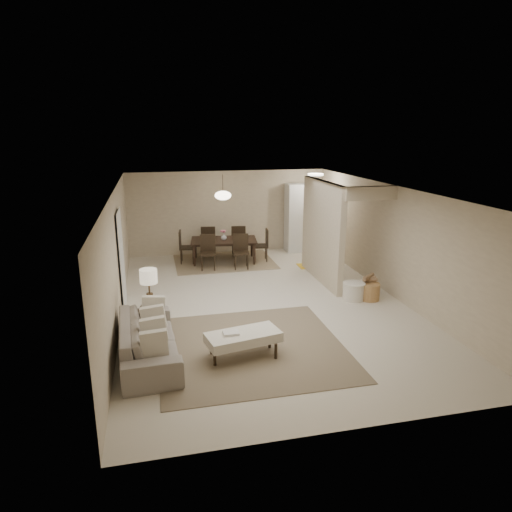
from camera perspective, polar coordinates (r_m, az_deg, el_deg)
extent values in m
plane|color=beige|center=(10.08, 0.92, -5.94)|extent=(9.00, 9.00, 0.00)
plane|color=white|center=(9.45, 0.99, 8.31)|extent=(9.00, 9.00, 0.00)
plane|color=tan|center=(14.00, -3.49, 5.49)|extent=(6.00, 0.00, 6.00)
plane|color=tan|center=(9.45, -17.00, -0.11)|extent=(0.00, 9.00, 9.00)
plane|color=tan|center=(10.79, 16.62, 1.82)|extent=(0.00, 9.00, 9.00)
cube|color=tan|center=(11.38, 8.27, 3.01)|extent=(0.15, 2.50, 2.50)
cube|color=black|center=(10.09, -16.52, -0.46)|extent=(0.04, 0.90, 2.04)
cube|color=silver|center=(14.28, 6.14, 4.81)|extent=(1.20, 0.55, 2.10)
cylinder|color=white|center=(13.18, 7.46, 10.07)|extent=(0.44, 0.44, 0.05)
cube|color=brown|center=(8.15, -0.61, -11.32)|extent=(3.20, 3.20, 0.01)
imported|color=gray|center=(7.86, -13.30, -10.17)|extent=(2.33, 1.01, 0.67)
cube|color=beige|center=(7.70, -1.61, -10.12)|extent=(1.31, 0.79, 0.16)
cylinder|color=black|center=(7.55, -5.18, -12.62)|extent=(0.05, 0.05, 0.28)
cylinder|color=black|center=(7.73, 2.50, -11.85)|extent=(0.05, 0.05, 0.28)
cylinder|color=black|center=(7.90, -5.60, -11.24)|extent=(0.05, 0.05, 0.28)
cylinder|color=black|center=(8.08, 1.72, -10.56)|extent=(0.05, 0.05, 0.28)
cube|color=black|center=(8.83, -12.95, -7.87)|extent=(0.54, 0.54, 0.49)
cylinder|color=#4D3821|center=(8.68, -13.10, -5.49)|extent=(0.12, 0.12, 0.30)
cylinder|color=#4D3821|center=(8.59, -13.22, -3.74)|extent=(0.03, 0.03, 0.26)
cylinder|color=beige|center=(8.52, -13.30, -2.47)|extent=(0.32, 0.32, 0.26)
cylinder|color=beige|center=(10.47, 12.12, -4.33)|extent=(0.50, 0.50, 0.39)
cylinder|color=#97683C|center=(10.54, 14.02, -4.33)|extent=(0.57, 0.57, 0.38)
cube|color=#7F6A4F|center=(13.19, -3.99, -0.70)|extent=(2.80, 2.10, 0.01)
imported|color=black|center=(13.11, -4.02, 0.64)|extent=(1.97, 1.27, 0.65)
imported|color=white|center=(13.01, -4.05, 2.40)|extent=(0.19, 0.19, 0.18)
cube|color=yellow|center=(12.89, 7.24, -1.18)|extent=(0.90, 0.56, 0.01)
cylinder|color=#4D3821|center=(12.75, -4.18, 9.02)|extent=(0.02, 0.02, 0.50)
ellipsoid|color=#FFEAC6|center=(12.79, -4.15, 7.56)|extent=(0.46, 0.46, 0.25)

